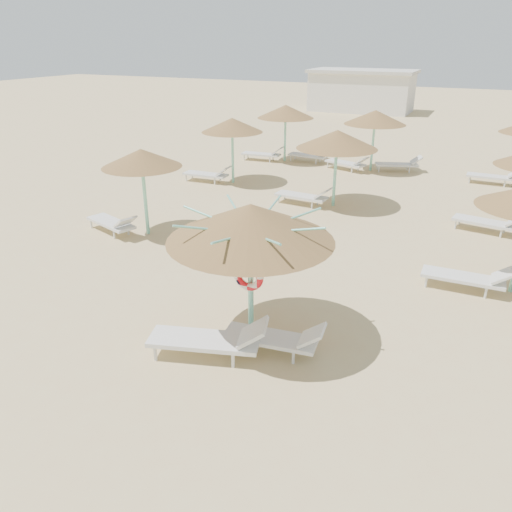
% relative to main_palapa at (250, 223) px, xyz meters
% --- Properties ---
extents(ground, '(120.00, 120.00, 0.00)m').
position_rel_main_palapa_xyz_m(ground, '(-0.48, -0.38, -2.48)').
color(ground, tan).
rests_on(ground, ground).
extents(main_palapa, '(3.18, 3.18, 2.85)m').
position_rel_main_palapa_xyz_m(main_palapa, '(0.00, 0.00, 0.00)').
color(main_palapa, '#7FDCC0').
rests_on(main_palapa, ground).
extents(lounger_main_a, '(2.36, 1.29, 0.82)m').
position_rel_main_palapa_xyz_m(lounger_main_a, '(-0.37, -0.94, -2.09)').
color(lounger_main_a, silver).
rests_on(lounger_main_a, ground).
extents(lounger_main_b, '(2.01, 0.81, 0.71)m').
position_rel_main_palapa_xyz_m(lounger_main_b, '(0.69, -0.30, -2.14)').
color(lounger_main_b, silver).
rests_on(lounger_main_b, ground).
extents(palapa_field, '(18.85, 13.77, 2.73)m').
position_rel_main_palapa_xyz_m(palapa_field, '(0.75, 9.62, -0.17)').
color(palapa_field, '#7FDCC0').
rests_on(palapa_field, ground).
extents(service_hut, '(8.40, 4.40, 3.25)m').
position_rel_main_palapa_xyz_m(service_hut, '(-6.48, 34.62, -0.84)').
color(service_hut, silver).
rests_on(service_hut, ground).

